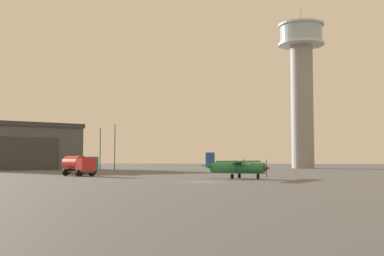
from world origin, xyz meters
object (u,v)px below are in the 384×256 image
airplane_green (237,166)px  truck_box_teal (81,164)px  light_post_east (100,145)px  control_tower (302,78)px  truck_fuel_tanker_red (78,165)px  light_post_west (115,143)px  car_white (74,168)px

airplane_green → truck_box_teal: 31.69m
airplane_green → light_post_east: 46.91m
control_tower → truck_fuel_tanker_red: 76.28m
truck_box_teal → light_post_west: bearing=121.1°
airplane_green → car_white: 44.51m
truck_fuel_tanker_red → airplane_green: bearing=21.9°
car_white → airplane_green: bearing=63.0°
control_tower → truck_box_teal: 69.88m
control_tower → light_post_west: control_tower is taller
light_post_west → light_post_east: bearing=-102.6°
airplane_green → light_post_east: size_ratio=1.21×
truck_box_teal → light_post_west: 25.57m
airplane_green → truck_fuel_tanker_red: 24.02m
truck_fuel_tanker_red → light_post_west: size_ratio=0.57×
control_tower → truck_box_teal: bearing=-129.9°
control_tower → airplane_green: 74.31m
control_tower → light_post_east: size_ratio=4.72×
car_white → light_post_west: size_ratio=0.46×
airplane_green → light_post_east: (-28.52, 37.06, 3.79)m
car_white → light_post_east: 8.33m
control_tower → car_white: 65.74m
truck_fuel_tanker_red → light_post_east: light_post_east is taller
car_white → truck_fuel_tanker_red: bearing=38.4°
truck_box_teal → light_post_west: light_post_west is taller
control_tower → truck_fuel_tanker_red: control_tower is taller
truck_fuel_tanker_red → light_post_west: bearing=136.9°
control_tower → truck_fuel_tanker_red: bearing=-122.6°
truck_box_teal → truck_fuel_tanker_red: bearing=-45.0°
truck_box_teal → car_white: 14.19m
airplane_green → truck_fuel_tanker_red: (-22.82, 7.48, 0.10)m
truck_fuel_tanker_red → car_white: truck_fuel_tanker_red is taller
truck_box_teal → light_post_west: size_ratio=0.60×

